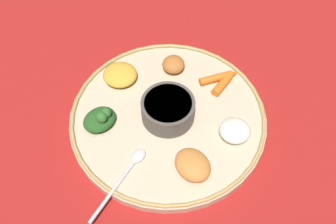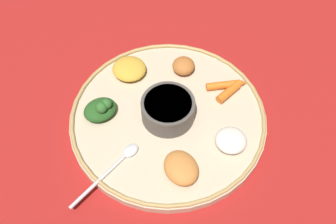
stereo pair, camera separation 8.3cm
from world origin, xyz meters
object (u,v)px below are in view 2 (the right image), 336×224
carrot_near_spoon (230,91)px  carrot_outer (226,85)px  center_bowl (168,109)px  greens_pile (101,109)px  spoon (115,165)px

carrot_near_spoon → carrot_outer: carrot_near_spoon is taller
center_bowl → greens_pile: 0.14m
spoon → carrot_outer: (0.25, 0.14, 0.00)m
greens_pile → spoon: bearing=-83.5°
carrot_outer → center_bowl: bearing=-159.6°
spoon → carrot_near_spoon: size_ratio=2.03×
carrot_near_spoon → carrot_outer: 0.02m
center_bowl → carrot_outer: size_ratio=1.21×
spoon → carrot_outer: bearing=29.4°
carrot_near_spoon → center_bowl: bearing=-166.8°
spoon → carrot_near_spoon: carrot_near_spoon is taller
center_bowl → greens_pile: bearing=166.9°
greens_pile → carrot_outer: greens_pile is taller
greens_pile → carrot_near_spoon: bearing=0.5°
center_bowl → spoon: bearing=-142.0°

